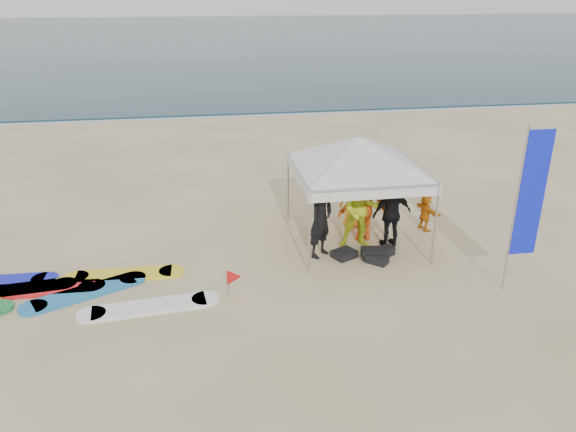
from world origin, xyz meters
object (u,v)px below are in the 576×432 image
(person_black_a, at_px, (321,218))
(person_black_b, at_px, (392,214))
(person_orange_a, at_px, (364,203))
(person_orange_b, at_px, (356,193))
(feather_flag, at_px, (529,196))
(marker_pennant, at_px, (234,277))
(person_yellow, at_px, (361,209))
(canopy_tent, at_px, (359,137))
(surfboard_spread, at_px, (51,294))
(person_seated, at_px, (426,212))

(person_black_a, height_order, person_black_b, person_black_a)
(person_orange_a, xyz_separation_m, person_orange_b, (0.04, 0.83, -0.07))
(person_orange_a, height_order, feather_flag, feather_flag)
(marker_pennant, bearing_deg, person_orange_b, 43.96)
(marker_pennant, bearing_deg, person_yellow, 32.24)
(canopy_tent, height_order, feather_flag, feather_flag)
(person_black_a, height_order, feather_flag, feather_flag)
(canopy_tent, xyz_separation_m, feather_flag, (2.62, -2.66, -0.58))
(person_black_b, relative_size, surfboard_spread, 0.28)
(person_yellow, distance_m, person_black_b, 0.75)
(person_black_b, bearing_deg, person_yellow, -12.20)
(person_yellow, height_order, person_orange_b, person_yellow)
(person_black_a, xyz_separation_m, person_seated, (2.89, 0.99, -0.42))
(person_yellow, height_order, person_orange_a, person_yellow)
(person_black_a, xyz_separation_m, person_black_b, (1.73, 0.23, -0.09))
(canopy_tent, relative_size, marker_pennant, 6.12)
(person_black_b, bearing_deg, person_black_a, -0.08)
(person_black_a, distance_m, person_seated, 3.08)
(person_black_b, xyz_separation_m, person_orange_b, (-0.49, 1.31, 0.05))
(person_orange_a, relative_size, feather_flag, 0.55)
(person_black_b, distance_m, person_seated, 1.42)
(person_black_a, distance_m, marker_pennant, 2.65)
(person_yellow, bearing_deg, person_orange_b, 87.20)
(person_orange_a, bearing_deg, person_orange_b, -93.89)
(person_orange_a, relative_size, person_black_b, 1.15)
(person_black_a, xyz_separation_m, feather_flag, (3.59, -2.07, 1.08))
(person_black_a, relative_size, feather_flag, 0.54)
(feather_flag, xyz_separation_m, surfboard_spread, (-9.24, 1.19, -1.95))
(person_black_a, relative_size, canopy_tent, 0.46)
(person_yellow, relative_size, surfboard_spread, 0.33)
(person_orange_b, relative_size, canopy_tent, 0.44)
(person_black_a, distance_m, person_orange_a, 1.39)
(feather_flag, bearing_deg, person_orange_b, 123.02)
(person_yellow, distance_m, feather_flag, 3.65)
(canopy_tent, bearing_deg, feather_flag, -45.39)
(canopy_tent, relative_size, feather_flag, 1.16)
(person_orange_b, height_order, feather_flag, feather_flag)
(marker_pennant, bearing_deg, person_black_b, 26.24)
(person_orange_b, bearing_deg, person_seated, 137.82)
(surfboard_spread, bearing_deg, person_orange_b, 19.35)
(person_yellow, bearing_deg, person_black_a, -155.55)
(person_orange_b, distance_m, surfboard_spread, 7.36)
(person_black_b, height_order, person_orange_b, person_orange_b)
(person_yellow, bearing_deg, surfboard_spread, -161.83)
(canopy_tent, relative_size, surfboard_spread, 0.68)
(person_yellow, bearing_deg, person_black_b, 3.77)
(person_black_b, distance_m, person_orange_b, 1.40)
(person_yellow, height_order, feather_flag, feather_flag)
(person_seated, relative_size, feather_flag, 0.29)
(marker_pennant, bearing_deg, surfboard_spread, 168.26)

